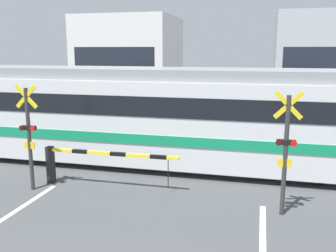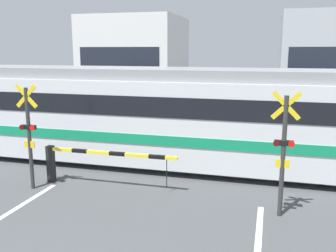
{
  "view_description": "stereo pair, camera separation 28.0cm",
  "coord_description": "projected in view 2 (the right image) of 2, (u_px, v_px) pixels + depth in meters",
  "views": [
    {
      "loc": [
        2.84,
        -3.04,
        3.99
      ],
      "look_at": [
        0.0,
        8.34,
        1.6
      ],
      "focal_mm": 40.0,
      "sensor_mm": 36.0,
      "label": 1
    },
    {
      "loc": [
        3.11,
        -2.97,
        3.99
      ],
      "look_at": [
        0.0,
        8.34,
        1.6
      ],
      "focal_mm": 40.0,
      "sensor_mm": 36.0,
      "label": 2
    }
  ],
  "objects": [
    {
      "name": "rail_track_near",
      "position": [
        170.0,
        170.0,
        12.51
      ],
      "size": [
        50.0,
        0.1,
        0.08
      ],
      "color": "gray",
      "rests_on": "ground_plane"
    },
    {
      "name": "rail_track_far",
      "position": [
        180.0,
        158.0,
        13.87
      ],
      "size": [
        50.0,
        0.1,
        0.08
      ],
      "color": "gray",
      "rests_on": "ground_plane"
    },
    {
      "name": "commuter_train",
      "position": [
        135.0,
        113.0,
        13.22
      ],
      "size": [
        20.13,
        2.77,
        3.38
      ],
      "color": "silver",
      "rests_on": "ground_plane"
    },
    {
      "name": "crossing_barrier_near",
      "position": [
        82.0,
        159.0,
        11.14
      ],
      "size": [
        4.11,
        0.2,
        1.13
      ],
      "color": "black",
      "rests_on": "ground_plane"
    },
    {
      "name": "crossing_barrier_far",
      "position": [
        245.0,
        129.0,
        15.38
      ],
      "size": [
        4.11,
        0.2,
        1.13
      ],
      "color": "black",
      "rests_on": "ground_plane"
    },
    {
      "name": "crossing_signal_left",
      "position": [
        29.0,
        132.0,
        10.65
      ],
      "size": [
        0.68,
        0.15,
        3.06
      ],
      "color": "#333333",
      "rests_on": "ground_plane"
    },
    {
      "name": "crossing_signal_right",
      "position": [
        283.0,
        149.0,
        8.85
      ],
      "size": [
        0.68,
        0.15,
        3.06
      ],
      "color": "#333333",
      "rests_on": "ground_plane"
    },
    {
      "name": "pedestrian",
      "position": [
        230.0,
        112.0,
        18.96
      ],
      "size": [
        0.38,
        0.22,
        1.54
      ],
      "color": "#23232D",
      "rests_on": "ground_plane"
    },
    {
      "name": "building_left_of_street",
      "position": [
        136.0,
        60.0,
        28.96
      ],
      "size": [
        6.97,
        6.69,
        6.45
      ],
      "color": "white",
      "rests_on": "ground_plane"
    },
    {
      "name": "building_right_of_street",
      "position": [
        319.0,
        62.0,
        25.5
      ],
      "size": [
        5.19,
        6.69,
        6.42
      ],
      "color": "#B2B7BC",
      "rests_on": "ground_plane"
    }
  ]
}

